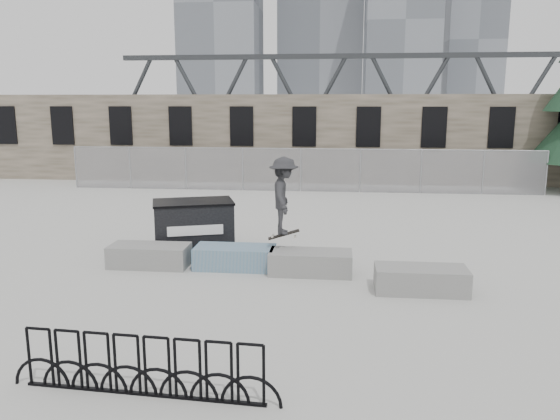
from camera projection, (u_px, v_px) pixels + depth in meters
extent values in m
plane|color=#ADADA8|center=(266.00, 272.00, 13.44)|extent=(120.00, 120.00, 0.00)
cube|color=brown|center=(306.00, 138.00, 28.85)|extent=(36.00, 2.50, 4.50)
cube|color=black|center=(6.00, 125.00, 29.13)|extent=(1.20, 0.12, 2.00)
cube|color=black|center=(63.00, 126.00, 28.80)|extent=(1.20, 0.12, 2.00)
cube|color=black|center=(121.00, 126.00, 28.47)|extent=(1.20, 0.12, 2.00)
cube|color=black|center=(181.00, 126.00, 28.14)|extent=(1.20, 0.12, 2.00)
cube|color=black|center=(242.00, 126.00, 27.82)|extent=(1.20, 0.12, 2.00)
cube|color=black|center=(304.00, 127.00, 27.49)|extent=(1.20, 0.12, 2.00)
cube|color=black|center=(368.00, 127.00, 27.16)|extent=(1.20, 0.12, 2.00)
cube|color=black|center=(434.00, 127.00, 26.83)|extent=(1.20, 0.12, 2.00)
cube|color=black|center=(501.00, 128.00, 26.50)|extent=(1.20, 0.12, 2.00)
cylinder|color=gray|center=(76.00, 167.00, 26.57)|extent=(0.06, 0.06, 2.00)
cylinder|color=gray|center=(130.00, 168.00, 26.28)|extent=(0.06, 0.06, 2.00)
cylinder|color=gray|center=(186.00, 169.00, 26.00)|extent=(0.06, 0.06, 2.00)
cylinder|color=gray|center=(243.00, 169.00, 25.72)|extent=(0.06, 0.06, 2.00)
cylinder|color=gray|center=(301.00, 170.00, 25.44)|extent=(0.06, 0.06, 2.00)
cylinder|color=gray|center=(360.00, 171.00, 25.15)|extent=(0.06, 0.06, 2.00)
cylinder|color=gray|center=(421.00, 172.00, 24.87)|extent=(0.06, 0.06, 2.00)
cylinder|color=gray|center=(483.00, 172.00, 24.59)|extent=(0.06, 0.06, 2.00)
cylinder|color=gray|center=(547.00, 173.00, 24.31)|extent=(0.06, 0.06, 2.00)
cube|color=#99999E|center=(301.00, 170.00, 25.44)|extent=(22.00, 0.02, 2.00)
cylinder|color=gray|center=(301.00, 149.00, 25.24)|extent=(22.00, 0.04, 0.04)
cube|color=gray|center=(150.00, 256.00, 13.88)|extent=(2.00, 0.90, 0.56)
cube|color=#2D471E|center=(149.00, 247.00, 13.84)|extent=(1.76, 0.66, 0.10)
cube|color=teal|center=(235.00, 257.00, 13.73)|extent=(2.00, 0.90, 0.56)
cube|color=#2D471E|center=(235.00, 249.00, 13.69)|extent=(1.76, 0.66, 0.10)
cube|color=gray|center=(310.00, 262.00, 13.28)|extent=(2.00, 0.90, 0.56)
cube|color=#2D471E|center=(311.00, 254.00, 13.24)|extent=(1.76, 0.66, 0.10)
cube|color=gray|center=(421.00, 280.00, 12.00)|extent=(2.00, 0.90, 0.56)
cube|color=#2D471E|center=(421.00, 270.00, 11.96)|extent=(1.76, 0.66, 0.10)
cube|color=black|center=(194.00, 227.00, 15.22)|extent=(2.42, 1.88, 1.38)
cube|color=black|center=(193.00, 202.00, 15.08)|extent=(2.49, 1.95, 0.06)
cube|color=white|center=(195.00, 230.00, 14.58)|extent=(1.41, 0.49, 0.27)
cube|color=black|center=(144.00, 394.00, 7.79)|extent=(3.60, 0.29, 0.04)
torus|color=black|center=(40.00, 358.00, 7.96)|extent=(0.89, 0.11, 0.89)
torus|color=black|center=(69.00, 360.00, 7.89)|extent=(0.89, 0.11, 0.89)
torus|color=black|center=(98.00, 362.00, 7.81)|extent=(0.89, 0.11, 0.89)
torus|color=black|center=(127.00, 365.00, 7.74)|extent=(0.89, 0.11, 0.89)
torus|color=black|center=(157.00, 367.00, 7.67)|extent=(0.89, 0.11, 0.89)
torus|color=black|center=(188.00, 370.00, 7.59)|extent=(0.89, 0.11, 0.89)
torus|color=black|center=(219.00, 373.00, 7.52)|extent=(0.89, 0.11, 0.89)
torus|color=black|center=(251.00, 375.00, 7.45)|extent=(0.89, 0.11, 0.89)
cube|color=slate|center=(221.00, 8.00, 99.21)|extent=(14.00, 12.00, 42.00)
cube|color=slate|center=(401.00, 24.00, 91.82)|extent=(12.00, 12.00, 34.00)
cube|color=slate|center=(472.00, 42.00, 100.53)|extent=(10.00, 10.00, 30.00)
cube|color=#2D3033|center=(408.00, 103.00, 65.29)|extent=(70.00, 3.00, 1.20)
cube|color=#2D3033|center=(410.00, 56.00, 64.22)|extent=(70.00, 0.60, 0.60)
cube|color=gray|center=(165.00, 119.00, 68.76)|extent=(2.00, 3.00, 4.00)
imported|color=#2A2B2D|center=(284.00, 196.00, 13.37)|extent=(0.82, 1.29, 1.90)
cube|color=black|center=(284.00, 235.00, 13.56)|extent=(0.80, 0.31, 0.24)
cylinder|color=beige|center=(272.00, 237.00, 13.53)|extent=(0.06, 0.03, 0.06)
cylinder|color=beige|center=(273.00, 236.00, 13.67)|extent=(0.06, 0.03, 0.06)
cylinder|color=beige|center=(295.00, 237.00, 13.48)|extent=(0.06, 0.03, 0.06)
cylinder|color=beige|center=(295.00, 236.00, 13.61)|extent=(0.06, 0.03, 0.06)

